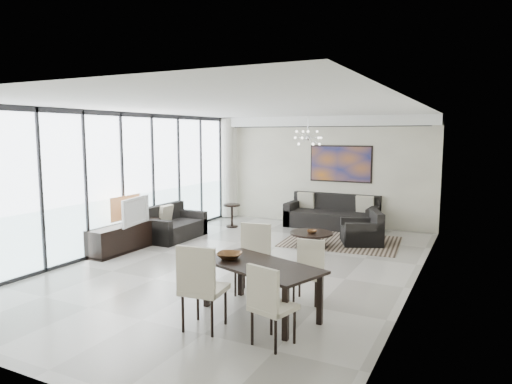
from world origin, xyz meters
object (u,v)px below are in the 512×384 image
Objects in this scene: sofa_main at (332,216)px; coffee_table at (311,239)px; television at (131,211)px; dining_table at (260,271)px; tv_console at (124,237)px.

coffee_table is at bearing -84.00° from sofa_main.
coffee_table is 3.86m from television.
tv_console is at bearing 156.00° from dining_table.
television is at bearing 154.38° from dining_table.
television reaches higher than coffee_table.
dining_table reaches higher than tv_console.
dining_table is (4.08, -1.81, 0.34)m from tv_console.
coffee_table is 3.98m from tv_console.
television is at bearing 21.57° from tv_console.
dining_table is (0.89, -6.09, 0.33)m from sofa_main.
coffee_table is 0.39× the size of sofa_main.
dining_table reaches higher than coffee_table.
sofa_main is 6.17m from dining_table.
coffee_table is 0.52× the size of tv_console.
television is at bearing -148.84° from coffee_table.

